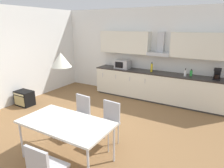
# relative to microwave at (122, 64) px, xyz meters

# --- Properties ---
(ground_plane) EXTENTS (8.63, 8.90, 0.02)m
(ground_plane) POSITION_rel_microwave_xyz_m (0.50, -2.66, -1.06)
(ground_plane) COLOR brown
(wall_back) EXTENTS (6.91, 0.10, 2.84)m
(wall_back) POSITION_rel_microwave_xyz_m (0.50, 0.36, 0.37)
(wall_back) COLOR white
(wall_back) RESTS_ON ground_plane
(wall_left) EXTENTS (0.10, 7.12, 2.84)m
(wall_left) POSITION_rel_microwave_xyz_m (-2.43, -2.66, 0.37)
(wall_left) COLOR white
(wall_left) RESTS_ON ground_plane
(kitchen_counter) EXTENTS (4.10, 0.64, 0.91)m
(kitchen_counter) POSITION_rel_microwave_xyz_m (1.19, 0.00, -0.59)
(kitchen_counter) COLOR #333333
(kitchen_counter) RESTS_ON ground_plane
(backsplash_tile) EXTENTS (4.08, 0.02, 0.45)m
(backsplash_tile) POSITION_rel_microwave_xyz_m (1.19, 0.30, 0.09)
(backsplash_tile) COLOR silver
(backsplash_tile) RESTS_ON kitchen_counter
(upper_wall_cabinets) EXTENTS (4.08, 0.40, 0.70)m
(upper_wall_cabinets) POSITION_rel_microwave_xyz_m (1.19, 0.14, 0.71)
(upper_wall_cabinets) COLOR silver
(microwave) EXTENTS (0.48, 0.35, 0.28)m
(microwave) POSITION_rel_microwave_xyz_m (0.00, 0.00, 0.00)
(microwave) COLOR #ADADB2
(microwave) RESTS_ON kitchen_counter
(coffee_maker) EXTENTS (0.18, 0.19, 0.30)m
(coffee_maker) POSITION_rel_microwave_xyz_m (2.83, 0.03, 0.01)
(coffee_maker) COLOR black
(coffee_maker) RESTS_ON kitchen_counter
(bottle_yellow) EXTENTS (0.06, 0.06, 0.31)m
(bottle_yellow) POSITION_rel_microwave_xyz_m (1.02, 0.00, -0.01)
(bottle_yellow) COLOR yellow
(bottle_yellow) RESTS_ON kitchen_counter
(bottle_white) EXTENTS (0.07, 0.07, 0.22)m
(bottle_white) POSITION_rel_microwave_xyz_m (2.04, -0.06, -0.04)
(bottle_white) COLOR white
(bottle_white) RESTS_ON kitchen_counter
(bottle_green) EXTENTS (0.07, 0.07, 0.20)m
(bottle_green) POSITION_rel_microwave_xyz_m (2.17, 0.06, -0.05)
(bottle_green) COLOR green
(bottle_green) RESTS_ON kitchen_counter
(dining_table) EXTENTS (1.59, 0.85, 0.73)m
(dining_table) POSITION_rel_microwave_xyz_m (0.81, -3.63, -0.35)
(dining_table) COLOR silver
(dining_table) RESTS_ON ground_plane
(chair_near_right) EXTENTS (0.42, 0.42, 0.87)m
(chair_near_right) POSITION_rel_microwave_xyz_m (1.17, -4.43, -0.51)
(chair_near_right) COLOR #B2B2B7
(chair_near_right) RESTS_ON ground_plane
(chair_far_left) EXTENTS (0.44, 0.44, 0.87)m
(chair_far_left) POSITION_rel_microwave_xyz_m (0.46, -2.82, -0.51)
(chair_far_left) COLOR #B2B2B7
(chair_far_left) RESTS_ON ground_plane
(chair_far_right) EXTENTS (0.43, 0.43, 0.87)m
(chair_far_right) POSITION_rel_microwave_xyz_m (1.17, -2.82, -0.51)
(chair_far_right) COLOR #B2B2B7
(chair_far_right) RESTS_ON ground_plane
(guitar_amp) EXTENTS (0.52, 0.37, 0.44)m
(guitar_amp) POSITION_rel_microwave_xyz_m (-2.03, -2.38, -0.83)
(guitar_amp) COLOR black
(guitar_amp) RESTS_ON ground_plane
(pendant_lamp) EXTENTS (0.32, 0.32, 0.22)m
(pendant_lamp) POSITION_rel_microwave_xyz_m (0.81, -3.63, 0.74)
(pendant_lamp) COLOR silver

